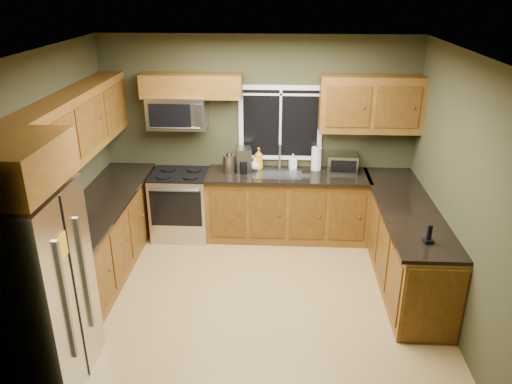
# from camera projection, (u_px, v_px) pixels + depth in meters

# --- Properties ---
(floor) EXTENTS (4.20, 4.20, 0.00)m
(floor) POSITION_uv_depth(u_px,v_px,m) (250.00, 297.00, 5.66)
(floor) COLOR olive
(floor) RESTS_ON ground
(ceiling) EXTENTS (4.20, 4.20, 0.00)m
(ceiling) POSITION_uv_depth(u_px,v_px,m) (249.00, 52.00, 4.61)
(ceiling) COLOR white
(ceiling) RESTS_ON back_wall
(back_wall) EXTENTS (4.20, 0.00, 4.20)m
(back_wall) POSITION_uv_depth(u_px,v_px,m) (258.00, 137.00, 6.79)
(back_wall) COLOR #33331D
(back_wall) RESTS_ON ground
(front_wall) EXTENTS (4.20, 0.00, 4.20)m
(front_wall) POSITION_uv_depth(u_px,v_px,m) (232.00, 285.00, 3.48)
(front_wall) COLOR #33331D
(front_wall) RESTS_ON ground
(left_wall) EXTENTS (0.00, 3.60, 3.60)m
(left_wall) POSITION_uv_depth(u_px,v_px,m) (50.00, 183.00, 5.24)
(left_wall) COLOR #33331D
(left_wall) RESTS_ON ground
(right_wall) EXTENTS (0.00, 3.60, 3.60)m
(right_wall) POSITION_uv_depth(u_px,v_px,m) (457.00, 192.00, 5.03)
(right_wall) COLOR #33331D
(right_wall) RESTS_ON ground
(window) EXTENTS (1.12, 0.03, 1.02)m
(window) POSITION_uv_depth(u_px,v_px,m) (280.00, 123.00, 6.68)
(window) COLOR white
(window) RESTS_ON back_wall
(base_cabinets_left) EXTENTS (0.60, 2.65, 0.90)m
(base_cabinets_left) POSITION_uv_depth(u_px,v_px,m) (104.00, 238.00, 6.01)
(base_cabinets_left) COLOR brown
(base_cabinets_left) RESTS_ON ground
(countertop_left) EXTENTS (0.65, 2.65, 0.04)m
(countertop_left) POSITION_uv_depth(u_px,v_px,m) (101.00, 203.00, 5.83)
(countertop_left) COLOR black
(countertop_left) RESTS_ON base_cabinets_left
(base_cabinets_back) EXTENTS (2.17, 0.60, 0.90)m
(base_cabinets_back) POSITION_uv_depth(u_px,v_px,m) (287.00, 207.00, 6.84)
(base_cabinets_back) COLOR brown
(base_cabinets_back) RESTS_ON ground
(countertop_back) EXTENTS (2.17, 0.65, 0.04)m
(countertop_back) POSITION_uv_depth(u_px,v_px,m) (288.00, 176.00, 6.64)
(countertop_back) COLOR black
(countertop_back) RESTS_ON base_cabinets_back
(base_cabinets_peninsula) EXTENTS (0.60, 2.52, 0.90)m
(base_cabinets_peninsula) POSITION_uv_depth(u_px,v_px,m) (404.00, 243.00, 5.90)
(base_cabinets_peninsula) COLOR brown
(base_cabinets_peninsula) RESTS_ON ground
(countertop_peninsula) EXTENTS (0.65, 2.50, 0.04)m
(countertop_peninsula) POSITION_uv_depth(u_px,v_px,m) (407.00, 207.00, 5.72)
(countertop_peninsula) COLOR black
(countertop_peninsula) RESTS_ON base_cabinets_peninsula
(upper_cabinets_left) EXTENTS (0.33, 2.65, 0.72)m
(upper_cabinets_left) POSITION_uv_depth(u_px,v_px,m) (76.00, 124.00, 5.47)
(upper_cabinets_left) COLOR brown
(upper_cabinets_left) RESTS_ON left_wall
(upper_cabinets_back_left) EXTENTS (1.30, 0.33, 0.30)m
(upper_cabinets_back_left) POSITION_uv_depth(u_px,v_px,m) (192.00, 86.00, 6.40)
(upper_cabinets_back_left) COLOR brown
(upper_cabinets_back_left) RESTS_ON back_wall
(upper_cabinets_back_right) EXTENTS (1.30, 0.33, 0.72)m
(upper_cabinets_back_right) POSITION_uv_depth(u_px,v_px,m) (371.00, 104.00, 6.37)
(upper_cabinets_back_right) COLOR brown
(upper_cabinets_back_right) RESTS_ON back_wall
(upper_cabinet_over_fridge) EXTENTS (0.72, 0.90, 0.38)m
(upper_cabinet_over_fridge) POSITION_uv_depth(u_px,v_px,m) (8.00, 165.00, 3.76)
(upper_cabinet_over_fridge) COLOR brown
(upper_cabinet_over_fridge) RESTS_ON left_wall
(refrigerator) EXTENTS (0.74, 0.90, 1.80)m
(refrigerator) POSITION_uv_depth(u_px,v_px,m) (34.00, 291.00, 4.20)
(refrigerator) COLOR #B7B7BC
(refrigerator) RESTS_ON ground
(range) EXTENTS (0.76, 0.69, 0.94)m
(range) POSITION_uv_depth(u_px,v_px,m) (181.00, 204.00, 6.88)
(range) COLOR #B7B7BC
(range) RESTS_ON ground
(microwave) EXTENTS (0.76, 0.41, 0.42)m
(microwave) POSITION_uv_depth(u_px,v_px,m) (177.00, 112.00, 6.52)
(microwave) COLOR #B7B7BC
(microwave) RESTS_ON back_wall
(sink) EXTENTS (0.60, 0.42, 0.36)m
(sink) POSITION_uv_depth(u_px,v_px,m) (279.00, 173.00, 6.65)
(sink) COLOR slate
(sink) RESTS_ON countertop_back
(toaster_oven) EXTENTS (0.41, 0.32, 0.25)m
(toaster_oven) POSITION_uv_depth(u_px,v_px,m) (342.00, 163.00, 6.68)
(toaster_oven) COLOR #B7B7BC
(toaster_oven) RESTS_ON countertop_back
(coffee_maker) EXTENTS (0.23, 0.29, 0.32)m
(coffee_maker) POSITION_uv_depth(u_px,v_px,m) (244.00, 161.00, 6.68)
(coffee_maker) COLOR slate
(coffee_maker) RESTS_ON countertop_back
(kettle) EXTENTS (0.22, 0.22, 0.30)m
(kettle) POSITION_uv_depth(u_px,v_px,m) (229.00, 163.00, 6.63)
(kettle) COLOR #B7B7BC
(kettle) RESTS_ON countertop_back
(paper_towel_roll) EXTENTS (0.13, 0.13, 0.35)m
(paper_towel_roll) POSITION_uv_depth(u_px,v_px,m) (316.00, 158.00, 6.74)
(paper_towel_roll) COLOR white
(paper_towel_roll) RESTS_ON countertop_back
(soap_bottle_a) EXTENTS (0.14, 0.14, 0.30)m
(soap_bottle_a) POSITION_uv_depth(u_px,v_px,m) (259.00, 159.00, 6.76)
(soap_bottle_a) COLOR #ECA216
(soap_bottle_a) RESTS_ON countertop_back
(soap_bottle_b) EXTENTS (0.11, 0.11, 0.20)m
(soap_bottle_b) POSITION_uv_depth(u_px,v_px,m) (293.00, 161.00, 6.79)
(soap_bottle_b) COLOR white
(soap_bottle_b) RESTS_ON countertop_back
(soap_bottle_c) EXTENTS (0.17, 0.17, 0.17)m
(soap_bottle_c) POSITION_uv_depth(u_px,v_px,m) (254.00, 164.00, 6.76)
(soap_bottle_c) COLOR white
(soap_bottle_c) RESTS_ON countertop_back
(cordless_phone) EXTENTS (0.10, 0.10, 0.19)m
(cordless_phone) POSITION_uv_depth(u_px,v_px,m) (429.00, 237.00, 4.87)
(cordless_phone) COLOR black
(cordless_phone) RESTS_ON countertop_peninsula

